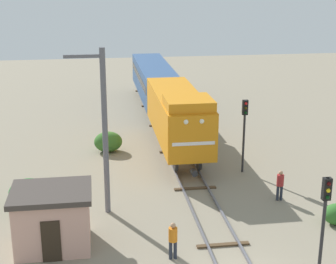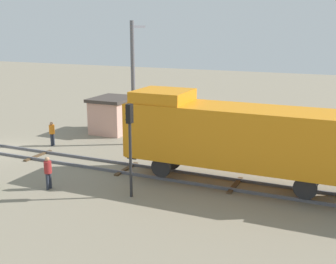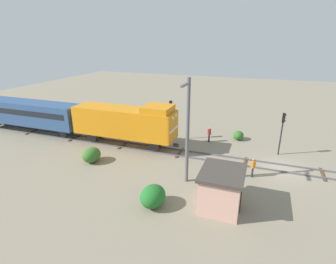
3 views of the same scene
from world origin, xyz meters
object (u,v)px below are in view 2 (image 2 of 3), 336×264
object	(u,v)px
traffic_signal_mid	(130,134)
worker_by_signal	(48,170)
relay_hut	(113,115)
catenary_mast	(133,81)
locomotive	(229,133)
worker_near_track	(52,132)

from	to	relation	value
traffic_signal_mid	worker_by_signal	distance (m)	4.88
worker_by_signal	relay_hut	size ratio (longest dim) A/B	0.49
catenary_mast	relay_hut	distance (m)	5.06
locomotive	worker_by_signal	distance (m)	9.32
locomotive	traffic_signal_mid	xyz separation A→B (m)	(3.40, -3.83, 0.38)
locomotive	relay_hut	distance (m)	13.69
worker_near_track	worker_by_signal	distance (m)	8.32
worker_by_signal	catenary_mast	distance (m)	9.89
traffic_signal_mid	worker_near_track	xyz separation A→B (m)	(-5.80, -9.36, -2.16)
worker_near_track	catenary_mast	xyz separation A→B (m)	(-2.66, 5.02, 3.47)
locomotive	catenary_mast	world-z (taller)	catenary_mast
locomotive	worker_by_signal	size ratio (longest dim) A/B	6.82
worker_by_signal	locomotive	bearing A→B (deg)	-164.08
catenary_mast	relay_hut	world-z (taller)	catenary_mast
locomotive	catenary_mast	size ratio (longest dim) A/B	1.38
relay_hut	worker_by_signal	bearing A→B (deg)	15.47
worker_by_signal	relay_hut	bearing A→B (deg)	-85.93
locomotive	relay_hut	xyz separation A→B (m)	(-7.50, -11.37, -1.38)
worker_by_signal	catenary_mast	bearing A→B (deg)	-101.10
catenary_mast	relay_hut	size ratio (longest dim) A/B	2.41
locomotive	worker_near_track	xyz separation A→B (m)	(-2.40, -13.20, -1.78)
catenary_mast	locomotive	bearing A→B (deg)	58.27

